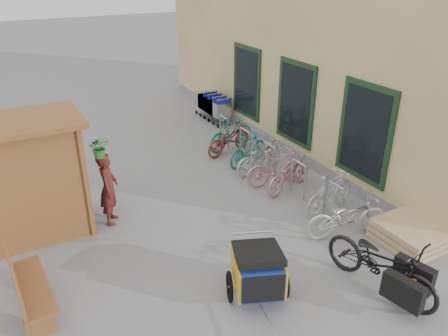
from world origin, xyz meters
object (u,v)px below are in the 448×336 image
kiosk (24,163)px  bike_3 (276,167)px  child_trailer (258,270)px  bike_2 (289,174)px  pallet_stack (409,235)px  bike_7 (231,133)px  bike_4 (259,156)px  bike_6 (229,139)px  person_kiosk (109,188)px  cargo_bike (383,264)px  shopping_carts (212,104)px  bike_5 (248,149)px  bench (26,286)px  bike_0 (347,216)px  bike_1 (330,192)px

kiosk → bike_3: bearing=-6.0°
child_trailer → bike_2: (2.66, 2.79, -0.12)m
pallet_stack → bike_7: (-0.70, 5.79, 0.28)m
bike_4 → bike_6: size_ratio=1.01×
bike_4 → bike_7: size_ratio=1.01×
pallet_stack → bike_3: (-0.83, 3.30, 0.26)m
person_kiosk → bike_6: 4.43m
cargo_bike → child_trailer: bearing=144.6°
cargo_bike → bike_3: bearing=69.3°
pallet_stack → bike_2: bearing=103.5°
shopping_carts → bike_3: (-0.83, -5.07, -0.10)m
bike_3 → person_kiosk: bearing=94.9°
cargo_bike → person_kiosk: person_kiosk is taller
bike_4 → bike_5: bearing=-10.8°
child_trailer → bike_7: bearing=86.1°
bike_6 → pallet_stack: bearing=172.2°
bench → child_trailer: size_ratio=0.95×
bench → bike_2: bearing=9.6°
bike_0 → bike_2: 2.15m
shopping_carts → bike_0: size_ratio=1.09×
pallet_stack → bike_4: bearing=100.7°
bench → bike_7: size_ratio=0.98×
bike_0 → bike_2: size_ratio=1.07×
bike_3 → bike_5: bike_3 is taller
bike_0 → bike_6: (-0.02, 4.76, -0.02)m
child_trailer → bench: bearing=178.3°
bike_2 → bike_4: size_ratio=0.97×
person_kiosk → bike_3: size_ratio=1.01×
person_kiosk → bike_7: size_ratio=0.98×
child_trailer → bike_4: (2.59, 3.99, -0.11)m
pallet_stack → bike_4: size_ratio=0.73×
pallet_stack → shopping_carts: size_ratio=0.65×
cargo_bike → person_kiosk: size_ratio=1.36×
bench → person_kiosk: person_kiosk is taller
child_trailer → bike_6: 5.95m
cargo_bike → bike_7: (0.79, 6.46, -0.05)m
person_kiosk → bike_6: person_kiosk is taller
bike_1 → child_trailer: bearing=106.8°
shopping_carts → bike_3: size_ratio=1.18×
bike_2 → bench: bearing=85.2°
pallet_stack → bike_0: bearing=137.1°
bike_0 → bike_1: bearing=-6.8°
person_kiosk → bike_2: 4.19m
kiosk → bike_4: 5.62m
bike_4 → bike_0: bearing=163.6°
bench → bike_1: size_ratio=1.03×
bike_3 → bike_4: 0.85m
bike_1 → bike_0: bearing=146.7°
bike_3 → cargo_bike: bearing=179.3°
bike_3 → bike_5: (0.01, 1.34, -0.03)m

